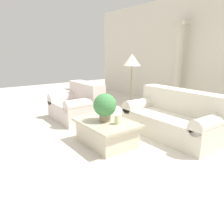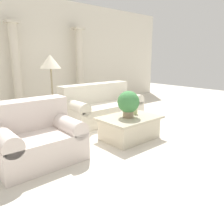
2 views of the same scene
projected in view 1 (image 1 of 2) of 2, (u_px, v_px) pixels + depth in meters
The scene contains 9 objects.
ground_plane at pixel (118, 137), 4.35m from camera, with size 16.00×16.00×0.00m, color silver.
wall_back at pixel (213, 53), 5.69m from camera, with size 10.00×0.06×3.20m.
sofa_long at pixel (174, 118), 4.40m from camera, with size 1.95×0.98×0.90m.
loveseat at pixel (78, 105), 5.44m from camera, with size 1.23×0.98×0.90m.
coffee_table at pixel (106, 133), 3.96m from camera, with size 1.12×0.81×0.43m.
potted_plant at pixel (105, 106), 3.86m from camera, with size 0.41×0.41×0.50m.
pillar_candle at pixel (117, 120), 3.74m from camera, with size 0.09×0.09×0.16m.
floor_lamp at pixel (132, 63), 5.11m from camera, with size 0.41×0.41×1.59m.
column_left at pixel (178, 66), 6.26m from camera, with size 0.33×0.33×2.42m.
Camera 1 is at (3.20, -2.50, 1.64)m, focal length 35.00 mm.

